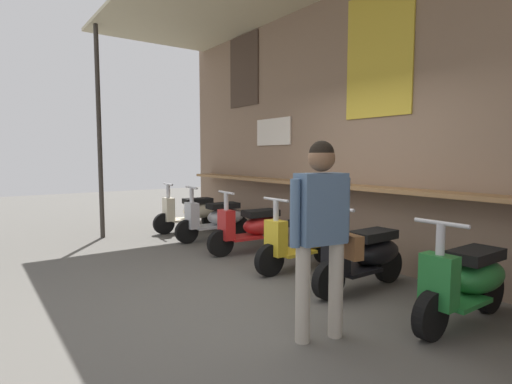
{
  "coord_description": "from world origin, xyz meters",
  "views": [
    {
      "loc": [
        3.44,
        -2.5,
        1.49
      ],
      "look_at": [
        -1.74,
        1.2,
        0.92
      ],
      "focal_mm": 28.46,
      "sensor_mm": 36.0,
      "label": 1
    }
  ],
  "objects_px": {
    "scooter_cream": "(192,212)",
    "scooter_black": "(366,255)",
    "scooter_yellow": "(304,240)",
    "scooter_green": "(468,280)",
    "shopper_with_handbag": "(322,221)",
    "scooter_silver": "(217,218)",
    "scooter_red": "(254,227)"
  },
  "relations": [
    {
      "from": "scooter_cream",
      "to": "scooter_black",
      "type": "height_order",
      "value": "same"
    },
    {
      "from": "scooter_yellow",
      "to": "scooter_black",
      "type": "relative_size",
      "value": 1.0
    },
    {
      "from": "scooter_cream",
      "to": "scooter_green",
      "type": "relative_size",
      "value": 1.0
    },
    {
      "from": "scooter_cream",
      "to": "shopper_with_handbag",
      "type": "height_order",
      "value": "shopper_with_handbag"
    },
    {
      "from": "scooter_cream",
      "to": "scooter_silver",
      "type": "distance_m",
      "value": 0.98
    },
    {
      "from": "scooter_cream",
      "to": "shopper_with_handbag",
      "type": "bearing_deg",
      "value": 79.5
    },
    {
      "from": "scooter_silver",
      "to": "shopper_with_handbag",
      "type": "bearing_deg",
      "value": 75.11
    },
    {
      "from": "scooter_silver",
      "to": "scooter_black",
      "type": "height_order",
      "value": "same"
    },
    {
      "from": "scooter_black",
      "to": "shopper_with_handbag",
      "type": "distance_m",
      "value": 1.54
    },
    {
      "from": "scooter_green",
      "to": "scooter_red",
      "type": "bearing_deg",
      "value": -90.44
    },
    {
      "from": "scooter_cream",
      "to": "scooter_silver",
      "type": "bearing_deg",
      "value": 94.3
    },
    {
      "from": "scooter_green",
      "to": "shopper_with_handbag",
      "type": "relative_size",
      "value": 0.87
    },
    {
      "from": "scooter_yellow",
      "to": "scooter_black",
      "type": "height_order",
      "value": "same"
    },
    {
      "from": "scooter_black",
      "to": "shopper_with_handbag",
      "type": "relative_size",
      "value": 0.87
    },
    {
      "from": "scooter_red",
      "to": "scooter_yellow",
      "type": "relative_size",
      "value": 1.0
    },
    {
      "from": "scooter_black",
      "to": "scooter_cream",
      "type": "bearing_deg",
      "value": -90.38
    },
    {
      "from": "scooter_green",
      "to": "scooter_black",
      "type": "bearing_deg",
      "value": -90.44
    },
    {
      "from": "scooter_cream",
      "to": "scooter_yellow",
      "type": "height_order",
      "value": "same"
    },
    {
      "from": "scooter_green",
      "to": "shopper_with_handbag",
      "type": "distance_m",
      "value": 1.51
    },
    {
      "from": "scooter_silver",
      "to": "shopper_with_handbag",
      "type": "xyz_separation_m",
      "value": [
        3.9,
        -1.29,
        0.58
      ]
    },
    {
      "from": "scooter_red",
      "to": "scooter_green",
      "type": "xyz_separation_m",
      "value": [
        3.29,
        0.0,
        0.0
      ]
    },
    {
      "from": "scooter_red",
      "to": "scooter_black",
      "type": "xyz_separation_m",
      "value": [
        2.16,
        0.0,
        0.0
      ]
    },
    {
      "from": "scooter_yellow",
      "to": "scooter_green",
      "type": "height_order",
      "value": "same"
    },
    {
      "from": "scooter_green",
      "to": "scooter_cream",
      "type": "bearing_deg",
      "value": -90.44
    },
    {
      "from": "scooter_black",
      "to": "scooter_green",
      "type": "bearing_deg",
      "value": 89.62
    },
    {
      "from": "scooter_green",
      "to": "scooter_silver",
      "type": "bearing_deg",
      "value": -90.44
    },
    {
      "from": "shopper_with_handbag",
      "to": "scooter_black",
      "type": "bearing_deg",
      "value": -55.25
    },
    {
      "from": "scooter_silver",
      "to": "scooter_green",
      "type": "bearing_deg",
      "value": 93.39
    },
    {
      "from": "scooter_red",
      "to": "scooter_yellow",
      "type": "bearing_deg",
      "value": 94.19
    },
    {
      "from": "scooter_cream",
      "to": "scooter_silver",
      "type": "relative_size",
      "value": 1.0
    },
    {
      "from": "scooter_red",
      "to": "scooter_black",
      "type": "relative_size",
      "value": 1.0
    },
    {
      "from": "scooter_black",
      "to": "scooter_green",
      "type": "distance_m",
      "value": 1.14
    }
  ]
}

